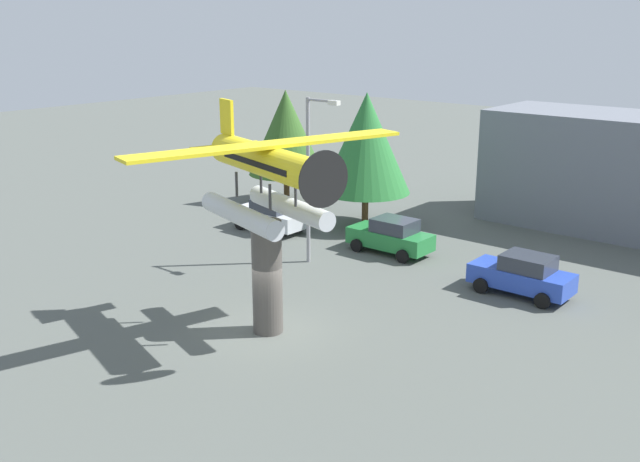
% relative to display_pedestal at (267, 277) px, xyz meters
% --- Properties ---
extents(ground_plane, '(140.00, 140.00, 0.00)m').
position_rel_display_pedestal_xyz_m(ground_plane, '(0.00, 0.00, -2.12)').
color(ground_plane, '#515651').
extents(display_pedestal, '(1.10, 1.10, 4.24)m').
position_rel_display_pedestal_xyz_m(display_pedestal, '(0.00, 0.00, 0.00)').
color(display_pedestal, '#4C4742').
rests_on(display_pedestal, ground).
extents(floatplane_monument, '(7.19, 10.28, 4.00)m').
position_rel_display_pedestal_xyz_m(floatplane_monument, '(0.13, -0.04, 3.79)').
color(floatplane_monument, silver).
rests_on(floatplane_monument, display_pedestal).
extents(car_near_silver, '(4.20, 2.02, 1.76)m').
position_rel_display_pedestal_xyz_m(car_near_silver, '(-9.08, 9.74, -1.24)').
color(car_near_silver, silver).
rests_on(car_near_silver, ground).
extents(car_mid_green, '(4.20, 2.02, 1.76)m').
position_rel_display_pedestal_xyz_m(car_mid_green, '(-1.81, 10.65, -1.24)').
color(car_mid_green, '#237A38').
rests_on(car_mid_green, ground).
extents(car_far_blue, '(4.20, 2.02, 1.76)m').
position_rel_display_pedestal_xyz_m(car_far_blue, '(5.59, 9.44, -1.24)').
color(car_far_blue, '#2847B7').
rests_on(car_far_blue, ground).
extents(streetlight_primary, '(1.84, 0.28, 7.73)m').
position_rel_display_pedestal_xyz_m(streetlight_primary, '(-3.85, 7.04, 2.38)').
color(streetlight_primary, gray).
rests_on(streetlight_primary, ground).
extents(storefront_building, '(14.92, 5.99, 6.23)m').
position_rel_display_pedestal_xyz_m(storefront_building, '(5.73, 22.00, 1.00)').
color(storefront_building, slate).
rests_on(storefront_building, ground).
extents(tree_west, '(4.64, 4.64, 6.96)m').
position_rel_display_pedestal_xyz_m(tree_west, '(-12.69, 15.09, 2.25)').
color(tree_west, brown).
rests_on(tree_west, ground).
extents(tree_east, '(4.85, 4.85, 7.35)m').
position_rel_display_pedestal_xyz_m(tree_east, '(-5.61, 13.68, 2.53)').
color(tree_east, brown).
rests_on(tree_east, ground).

